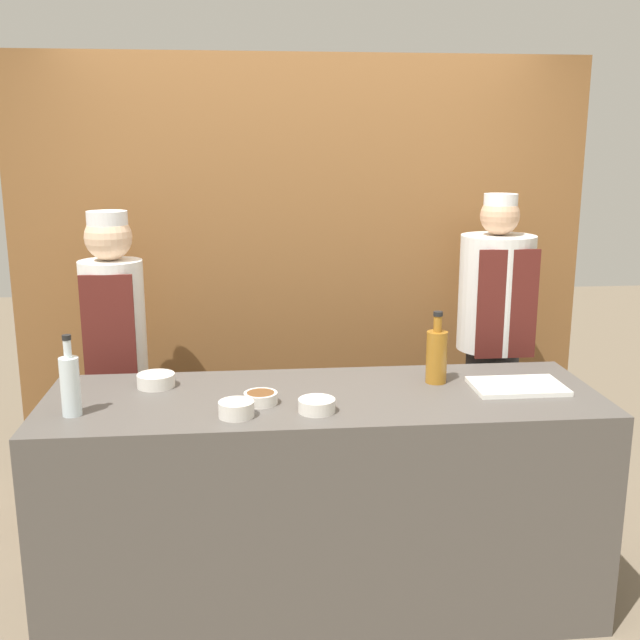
% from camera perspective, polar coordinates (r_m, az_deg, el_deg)
% --- Properties ---
extents(ground_plane, '(14.00, 14.00, 0.00)m').
position_cam_1_polar(ground_plane, '(3.50, 0.25, -20.45)').
color(ground_plane, '#756651').
extents(cabinet_wall, '(3.07, 0.18, 2.40)m').
position_cam_1_polar(cabinet_wall, '(4.16, -1.39, 2.97)').
color(cabinet_wall, brown).
rests_on(cabinet_wall, ground_plane).
extents(counter, '(2.27, 0.75, 0.94)m').
position_cam_1_polar(counter, '(3.26, 0.26, -13.56)').
color(counter, '#514C47').
rests_on(counter, ground_plane).
extents(sauce_bowl_green, '(0.14, 0.14, 0.05)m').
position_cam_1_polar(sauce_bowl_green, '(2.88, -0.25, -6.47)').
color(sauce_bowl_green, silver).
rests_on(sauce_bowl_green, counter).
extents(sauce_bowl_brown, '(0.13, 0.13, 0.05)m').
position_cam_1_polar(sauce_bowl_brown, '(2.98, -4.54, -5.91)').
color(sauce_bowl_brown, silver).
rests_on(sauce_bowl_brown, counter).
extents(sauce_bowl_purple, '(0.14, 0.14, 0.06)m').
position_cam_1_polar(sauce_bowl_purple, '(2.85, -6.40, -6.69)').
color(sauce_bowl_purple, silver).
rests_on(sauce_bowl_purple, counter).
extents(sauce_bowl_yellow, '(0.16, 0.16, 0.06)m').
position_cam_1_polar(sauce_bowl_yellow, '(3.24, -12.39, -4.46)').
color(sauce_bowl_yellow, silver).
rests_on(sauce_bowl_yellow, counter).
extents(cutting_board, '(0.38, 0.25, 0.02)m').
position_cam_1_polar(cutting_board, '(3.26, 14.79, -4.89)').
color(cutting_board, white).
rests_on(cutting_board, counter).
extents(bottle_amber, '(0.09, 0.09, 0.31)m').
position_cam_1_polar(bottle_amber, '(3.24, 8.88, -2.65)').
color(bottle_amber, '#9E661E').
rests_on(bottle_amber, counter).
extents(bottle_clear, '(0.07, 0.07, 0.31)m').
position_cam_1_polar(bottle_clear, '(2.97, -18.50, -4.66)').
color(bottle_clear, silver).
rests_on(bottle_clear, counter).
extents(chef_left, '(0.31, 0.31, 1.64)m').
position_cam_1_polar(chef_left, '(3.82, -15.28, -2.87)').
color(chef_left, '#28282D').
rests_on(chef_left, ground_plane).
extents(chef_right, '(0.37, 0.37, 1.70)m').
position_cam_1_polar(chef_right, '(3.96, 13.04, -2.05)').
color(chef_right, '#28282D').
rests_on(chef_right, ground_plane).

